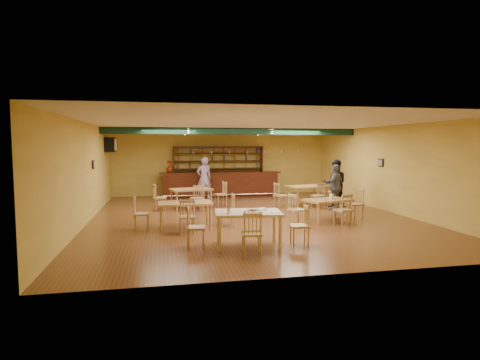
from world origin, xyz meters
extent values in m
plane|color=brown|center=(0.00, 0.00, 0.00)|extent=(12.00, 12.00, 0.00)
cube|color=#10301F|center=(0.00, 2.80, 2.87)|extent=(10.00, 0.30, 0.25)
cube|color=white|center=(-1.80, 3.40, 2.94)|extent=(0.05, 2.50, 0.05)
cube|color=white|center=(1.40, 3.40, 2.94)|extent=(0.05, 2.50, 0.05)
cube|color=white|center=(-4.80, 4.20, 2.35)|extent=(0.34, 0.70, 0.48)
cube|color=black|center=(-4.97, 1.00, 1.70)|extent=(0.04, 0.34, 0.28)
cube|color=black|center=(4.97, 0.50, 1.70)|extent=(0.04, 0.34, 0.28)
cube|color=#37110B|center=(-0.19, 5.15, 0.56)|extent=(5.43, 0.85, 1.13)
cube|color=#37110B|center=(-0.19, 5.78, 1.14)|extent=(4.20, 0.40, 2.28)
imported|color=#9A220E|center=(-2.45, 5.15, 1.39)|extent=(0.38, 0.38, 0.53)
cube|color=#A6743B|center=(-1.74, 2.10, 0.37)|extent=(1.63, 1.20, 0.73)
cube|color=#A6743B|center=(2.71, 1.92, 0.38)|extent=(1.72, 1.30, 0.76)
cube|color=#A6743B|center=(-2.18, -1.49, 0.37)|extent=(1.49, 0.89, 0.74)
cube|color=#A6743B|center=(2.13, -1.34, 0.35)|extent=(1.56, 1.20, 0.69)
cube|color=#CBB588|center=(-0.87, -3.73, 0.40)|extent=(1.60, 1.13, 0.81)
cylinder|color=silver|center=(-0.76, -3.73, 0.81)|extent=(0.41, 0.41, 0.01)
cylinder|color=#EAE5C6|center=(-1.35, -3.89, 0.86)|extent=(0.08, 0.08, 0.11)
cube|color=white|center=(-0.49, -3.52, 0.82)|extent=(0.24, 0.21, 0.03)
cube|color=silver|center=(-0.60, -3.68, 0.82)|extent=(0.32, 0.24, 0.00)
cylinder|color=white|center=(-0.28, -3.95, 0.81)|extent=(0.24, 0.24, 0.01)
imported|color=#7E489D|center=(-1.02, 4.33, 0.92)|extent=(0.77, 0.61, 1.83)
imported|color=black|center=(3.51, 1.12, 0.90)|extent=(1.05, 0.93, 1.80)
imported|color=slate|center=(3.33, 0.66, 0.83)|extent=(1.01, 0.92, 1.65)
camera|label=1|loc=(-2.81, -12.49, 2.32)|focal=29.59mm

